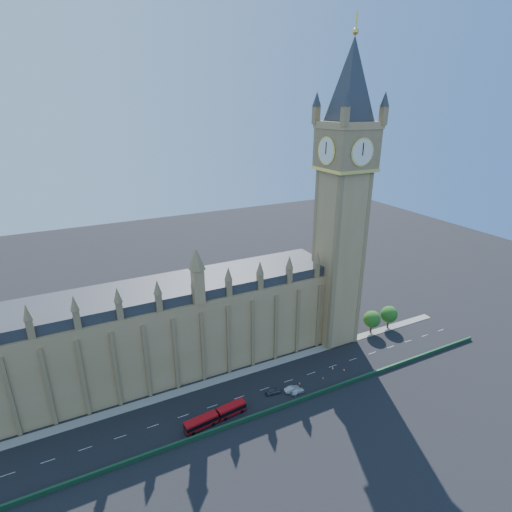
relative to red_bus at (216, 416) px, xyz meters
name	(u,v)px	position (x,y,z in m)	size (l,w,h in m)	color
ground	(252,393)	(13.00, 5.45, -1.52)	(400.00, 400.00, 0.00)	black
palace_westminster	(142,334)	(-12.00, 27.45, 12.35)	(120.00, 20.00, 28.00)	#9A7D4A
elizabeth_tower	(344,182)	(51.00, 19.45, 53.04)	(20.59, 20.59, 105.00)	#9A7D4A
bridge_parapet	(267,412)	(13.00, -3.55, -0.92)	(160.00, 0.60, 1.20)	#1E4C2D
kerb_north	(238,374)	(13.00, 14.95, -1.44)	(160.00, 3.00, 0.16)	gray
tree_east_near	(372,319)	(65.23, 15.54, 4.13)	(6.00, 6.00, 8.50)	#382619
tree_east_far	(389,314)	(73.23, 15.54, 4.13)	(6.00, 6.00, 8.50)	#382619
red_bus	(216,416)	(0.00, 0.00, 0.00)	(17.10, 4.35, 2.88)	#B20B11
car_grey	(273,391)	(18.24, 2.65, -0.78)	(1.74, 4.33, 1.47)	#474A4F
car_silver	(292,389)	(23.60, 1.10, -0.76)	(1.60, 4.58, 1.51)	#A7AAAF
car_white	(298,391)	(24.57, -0.27, -0.90)	(1.73, 4.25, 1.23)	silver
cone_a	(300,384)	(27.00, 2.58, -1.17)	(0.45, 0.45, 0.70)	black
cone_b	(333,368)	(39.99, 4.11, -1.12)	(0.65, 0.65, 0.80)	black
cone_c	(344,370)	(42.67, 1.94, -1.14)	(0.53, 0.53, 0.75)	black
cone_d	(323,378)	(34.65, 1.62, -1.20)	(0.47, 0.47, 0.63)	black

